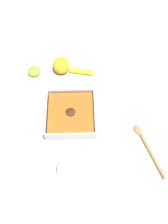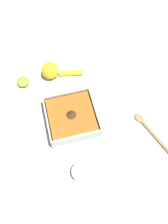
{
  "view_description": "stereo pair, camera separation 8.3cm",
  "coord_description": "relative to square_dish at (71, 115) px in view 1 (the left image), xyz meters",
  "views": [
    {
      "loc": [
        0.36,
        0.04,
        0.78
      ],
      "look_at": [
        -0.0,
        0.05,
        0.03
      ],
      "focal_mm": 35.0,
      "sensor_mm": 36.0,
      "label": 1
    },
    {
      "loc": [
        0.35,
        -0.04,
        0.78
      ],
      "look_at": [
        -0.0,
        0.05,
        0.03
      ],
      "focal_mm": 35.0,
      "sensor_mm": 36.0,
      "label": 2
    }
  ],
  "objects": [
    {
      "name": "square_dish",
      "position": [
        0.0,
        0.0,
        0.0
      ],
      "size": [
        0.19,
        0.19,
        0.06
      ],
      "color": "silver",
      "rests_on": "ground_plane"
    },
    {
      "name": "wooden_spoon",
      "position": [
        0.13,
        0.28,
        -0.02
      ],
      "size": [
        0.21,
        0.09,
        0.01
      ],
      "rotation": [
        0.0,
        0.0,
        3.5
      ],
      "color": "tan",
      "rests_on": "ground_plane"
    },
    {
      "name": "lemon_squeezer",
      "position": [
        -0.23,
        -0.03,
        0.01
      ],
      "size": [
        0.07,
        0.17,
        0.07
      ],
      "rotation": [
        0.0,
        0.0,
        4.53
      ],
      "color": "yellow",
      "rests_on": "ground_plane"
    },
    {
      "name": "spice_bowl",
      "position": [
        0.2,
        -0.01,
        -0.01
      ],
      "size": [
        0.06,
        0.06,
        0.03
      ],
      "color": "silver",
      "rests_on": "ground_plane"
    },
    {
      "name": "ground_plane",
      "position": [
        -0.01,
        0.01,
        -0.02
      ],
      "size": [
        4.0,
        4.0,
        0.0
      ],
      "primitive_type": "plane",
      "color": "beige"
    },
    {
      "name": "lemon_half",
      "position": [
        -0.21,
        -0.16,
        -0.01
      ],
      "size": [
        0.05,
        0.05,
        0.03
      ],
      "color": "#93CC38",
      "rests_on": "ground_plane"
    }
  ]
}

